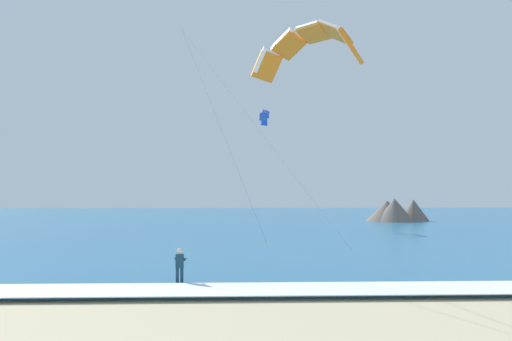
{
  "coord_description": "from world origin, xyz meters",
  "views": [
    {
      "loc": [
        3.75,
        -9.18,
        4.16
      ],
      "look_at": [
        4.78,
        16.62,
        5.18
      ],
      "focal_mm": 39.05,
      "sensor_mm": 36.0,
      "label": 1
    }
  ],
  "objects_px": {
    "kitesurfer": "(180,265)",
    "kite_distant": "(264,115)",
    "surfboard": "(179,286)",
    "kite_primary": "(309,45)"
  },
  "relations": [
    {
      "from": "kitesurfer",
      "to": "kite_distant",
      "type": "distance_m",
      "value": 41.51
    },
    {
      "from": "surfboard",
      "to": "kite_distant",
      "type": "distance_m",
      "value": 41.8
    },
    {
      "from": "surfboard",
      "to": "kite_primary",
      "type": "bearing_deg",
      "value": 40.45
    },
    {
      "from": "surfboard",
      "to": "kitesurfer",
      "type": "distance_m",
      "value": 0.91
    },
    {
      "from": "surfboard",
      "to": "kitesurfer",
      "type": "xyz_separation_m",
      "value": [
        0.0,
        0.02,
        0.91
      ]
    },
    {
      "from": "kitesurfer",
      "to": "kite_distant",
      "type": "xyz_separation_m",
      "value": [
        5.91,
        39.25,
        12.15
      ]
    },
    {
      "from": "surfboard",
      "to": "kitesurfer",
      "type": "height_order",
      "value": "kitesurfer"
    },
    {
      "from": "kitesurfer",
      "to": "kite_distant",
      "type": "height_order",
      "value": "kite_distant"
    },
    {
      "from": "kitesurfer",
      "to": "kite_primary",
      "type": "xyz_separation_m",
      "value": [
        6.52,
        5.54,
        11.39
      ]
    },
    {
      "from": "surfboard",
      "to": "kite_distant",
      "type": "height_order",
      "value": "kite_distant"
    }
  ]
}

